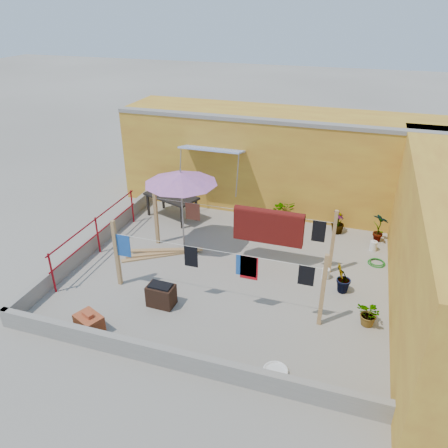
# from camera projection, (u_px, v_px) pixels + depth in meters

# --- Properties ---
(ground) EXTENTS (80.00, 80.00, 0.00)m
(ground) POSITION_uv_depth(u_px,v_px,m) (230.00, 271.00, 11.62)
(ground) COLOR #9E998E
(ground) RESTS_ON ground
(wall_back) EXTENTS (11.00, 3.27, 3.21)m
(wall_back) POSITION_uv_depth(u_px,v_px,m) (286.00, 160.00, 14.70)
(wall_back) COLOR gold
(wall_back) RESTS_ON ground
(parapet_front) EXTENTS (8.30, 0.16, 0.44)m
(parapet_front) POSITION_uv_depth(u_px,v_px,m) (176.00, 359.00, 8.50)
(parapet_front) COLOR gray
(parapet_front) RESTS_ON ground
(parapet_left) EXTENTS (0.16, 7.30, 0.44)m
(parapet_left) POSITION_uv_depth(u_px,v_px,m) (96.00, 241.00, 12.63)
(parapet_left) COLOR gray
(parapet_left) RESTS_ON ground
(red_railing) EXTENTS (0.05, 4.20, 1.10)m
(red_railing) POSITION_uv_depth(u_px,v_px,m) (97.00, 230.00, 12.17)
(red_railing) COLOR maroon
(red_railing) RESTS_ON ground
(clothesline_rig) EXTENTS (5.09, 2.35, 1.80)m
(clothesline_rig) POSITION_uv_depth(u_px,v_px,m) (261.00, 231.00, 11.43)
(clothesline_rig) COLOR tan
(clothesline_rig) RESTS_ON ground
(patio_umbrella) EXTENTS (2.29, 2.29, 2.41)m
(patio_umbrella) POSITION_uv_depth(u_px,v_px,m) (181.00, 178.00, 11.71)
(patio_umbrella) COLOR gray
(patio_umbrella) RESTS_ON ground
(outdoor_table) EXTENTS (1.92, 1.41, 0.81)m
(outdoor_table) POSITION_uv_depth(u_px,v_px,m) (171.00, 197.00, 14.11)
(outdoor_table) COLOR black
(outdoor_table) RESTS_ON ground
(brick_stack) EXTENTS (0.71, 0.63, 0.51)m
(brick_stack) POSITION_uv_depth(u_px,v_px,m) (89.00, 324.00, 9.42)
(brick_stack) COLOR #AE5228
(brick_stack) RESTS_ON ground
(lumber_pile) EXTENTS (2.02, 1.30, 0.13)m
(lumber_pile) POSITION_uv_depth(u_px,v_px,m) (162.00, 253.00, 12.33)
(lumber_pile) COLOR tan
(lumber_pile) RESTS_ON ground
(brazier) EXTENTS (0.64, 0.44, 0.57)m
(brazier) POSITION_uv_depth(u_px,v_px,m) (161.00, 295.00, 10.24)
(brazier) COLOR #301D13
(brazier) RESTS_ON ground
(white_basin) EXTENTS (0.50, 0.50, 0.09)m
(white_basin) POSITION_uv_depth(u_px,v_px,m) (276.00, 371.00, 8.45)
(white_basin) COLOR silver
(white_basin) RESTS_ON ground
(water_jug_a) EXTENTS (0.21, 0.21, 0.32)m
(water_jug_a) POSITION_uv_depth(u_px,v_px,m) (326.00, 274.00, 11.27)
(water_jug_a) COLOR silver
(water_jug_a) RESTS_ON ground
(water_jug_b) EXTENTS (0.21, 0.21, 0.33)m
(water_jug_b) POSITION_uv_depth(u_px,v_px,m) (373.00, 246.00, 12.53)
(water_jug_b) COLOR silver
(water_jug_b) RESTS_ON ground
(green_hose) EXTENTS (0.47, 0.47, 0.07)m
(green_hose) POSITION_uv_depth(u_px,v_px,m) (377.00, 263.00, 11.94)
(green_hose) COLOR #186E1B
(green_hose) RESTS_ON ground
(plant_back_a) EXTENTS (0.94, 0.90, 0.81)m
(plant_back_a) POSITION_uv_depth(u_px,v_px,m) (283.00, 212.00, 13.93)
(plant_back_a) COLOR #185519
(plant_back_a) RESTS_ON ground
(plant_back_b) EXTENTS (0.46, 0.46, 0.72)m
(plant_back_b) POSITION_uv_depth(u_px,v_px,m) (338.00, 222.00, 13.37)
(plant_back_b) COLOR #185519
(plant_back_b) RESTS_ON ground
(plant_right_a) EXTENTS (0.59, 0.55, 0.92)m
(plant_right_a) POSITION_uv_depth(u_px,v_px,m) (379.00, 227.00, 12.86)
(plant_right_a) COLOR #185519
(plant_right_a) RESTS_ON ground
(plant_right_b) EXTENTS (0.53, 0.56, 0.80)m
(plant_right_b) POSITION_uv_depth(u_px,v_px,m) (343.00, 279.00, 10.61)
(plant_right_b) COLOR #185519
(plant_right_b) RESTS_ON ground
(plant_right_c) EXTENTS (0.72, 0.70, 0.60)m
(plant_right_c) POSITION_uv_depth(u_px,v_px,m) (370.00, 314.00, 9.57)
(plant_right_c) COLOR #185519
(plant_right_c) RESTS_ON ground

